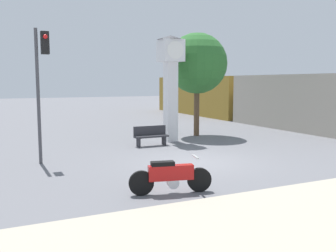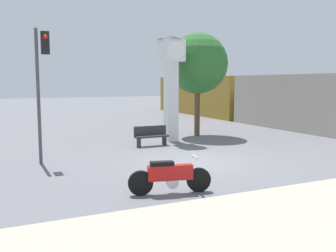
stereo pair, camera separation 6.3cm
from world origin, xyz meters
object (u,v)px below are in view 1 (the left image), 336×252
bench (151,135)px  street_tree (197,64)px  clock_tower (171,72)px  freight_train (246,98)px  traffic_light (41,72)px  motorcycle (171,176)px

bench → street_tree: bearing=29.4°
clock_tower → freight_train: size_ratio=0.20×
freight_train → traffic_light: size_ratio=5.41×
freight_train → motorcycle: bearing=-132.7°
clock_tower → traffic_light: clock_tower is taller
traffic_light → street_tree: size_ratio=0.87×
motorcycle → freight_train: (13.29, 14.40, 1.22)m
clock_tower → motorcycle: bearing=-115.7°
freight_train → street_tree: bearing=-144.3°
street_tree → bench: 5.35m
bench → clock_tower: bearing=31.7°
freight_train → traffic_light: 18.31m
motorcycle → clock_tower: 9.38m
traffic_light → clock_tower: bearing=22.7°
motorcycle → street_tree: street_tree is taller
motorcycle → traffic_light: size_ratio=0.46×
clock_tower → freight_train: (9.44, 6.38, -1.74)m
traffic_light → bench: (4.95, 1.78, -2.80)m
motorcycle → traffic_light: bearing=128.5°
motorcycle → street_tree: 11.45m
clock_tower → traffic_light: (-6.40, -2.67, -0.14)m
motorcycle → bench: bearing=84.4°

